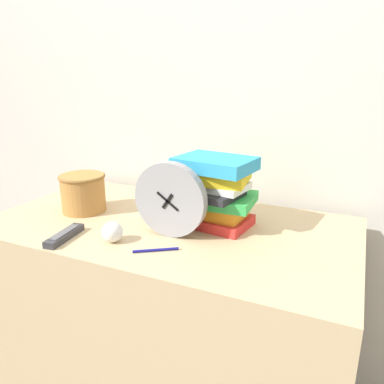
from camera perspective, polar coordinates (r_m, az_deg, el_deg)
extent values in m
cube|color=beige|center=(1.51, 3.39, 15.93)|extent=(6.00, 0.04, 2.40)
cube|color=tan|center=(1.43, -3.30, -19.21)|extent=(1.19, 0.65, 0.77)
cylinder|color=#99999E|center=(1.11, -3.33, -1.17)|extent=(0.23, 0.03, 0.23)
cylinder|color=silver|center=(1.10, -3.56, -1.31)|extent=(0.20, 0.01, 0.20)
cube|color=black|center=(1.10, -3.70, -1.40)|extent=(0.04, 0.01, 0.05)
cube|color=black|center=(1.10, -3.70, -1.40)|extent=(0.07, 0.01, 0.05)
cylinder|color=black|center=(1.10, -3.70, -1.40)|extent=(0.01, 0.00, 0.01)
cube|color=red|center=(1.23, 3.55, -4.28)|extent=(0.24, 0.18, 0.03)
cube|color=orange|center=(1.22, 3.27, -2.63)|extent=(0.21, 0.14, 0.04)
cube|color=green|center=(1.20, 4.14, -1.03)|extent=(0.23, 0.18, 0.03)
cube|color=#232328|center=(1.17, 2.86, -0.12)|extent=(0.20, 0.18, 0.02)
cube|color=white|center=(1.18, 3.82, 1.01)|extent=(0.20, 0.16, 0.02)
cube|color=yellow|center=(1.18, 3.77, 2.57)|extent=(0.21, 0.19, 0.04)
cube|color=#2D9ED1|center=(1.16, 3.55, 4.32)|extent=(0.25, 0.20, 0.04)
cylinder|color=#B27A3D|center=(1.39, -16.25, -0.15)|extent=(0.15, 0.15, 0.13)
torus|color=olive|center=(1.37, -16.46, 2.28)|extent=(0.16, 0.16, 0.01)
cube|color=#333338|center=(1.19, -18.84, -6.30)|extent=(0.06, 0.16, 0.02)
cube|color=#59595E|center=(1.18, -18.90, -5.79)|extent=(0.04, 0.12, 0.00)
sphere|color=white|center=(1.12, -12.04, -5.96)|extent=(0.06, 0.06, 0.06)
cylinder|color=navy|center=(1.05, -5.54, -8.79)|extent=(0.11, 0.08, 0.01)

